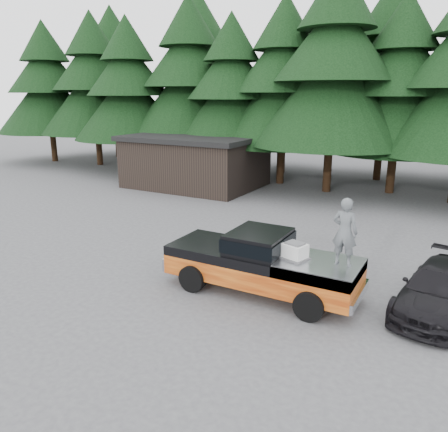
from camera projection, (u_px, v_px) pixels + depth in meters
The scene contains 8 objects.
ground at pixel (229, 276), 14.52m from camera, with size 120.00×120.00×0.00m, color #464649.
pickup_truck at pixel (261, 272), 13.23m from camera, with size 6.00×2.04×1.33m, color orange, non-canonical shape.
truck_cab at pixel (259, 241), 13.02m from camera, with size 1.66×1.90×0.59m, color black.
air_compressor at pixel (295, 252), 12.36m from camera, with size 0.63×0.52×0.43m, color silver.
man_on_bed at pixel (345, 232), 11.76m from camera, with size 0.69×0.45×1.89m, color #555A5C.
parked_car at pixel (440, 290), 12.06m from camera, with size 1.81×4.46×1.29m, color black.
utility_building at pixel (196, 161), 28.38m from camera, with size 8.40×6.40×3.30m.
treeline at pixel (370, 62), 26.69m from camera, with size 60.15×16.05×17.50m.
Camera 1 is at (6.39, -11.82, 5.87)m, focal length 35.00 mm.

